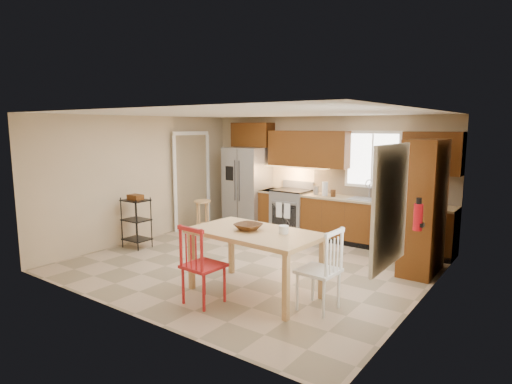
{
  "coord_description": "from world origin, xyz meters",
  "views": [
    {
      "loc": [
        4.14,
        -5.61,
        2.29
      ],
      "look_at": [
        -0.21,
        0.4,
        1.15
      ],
      "focal_mm": 30.0,
      "sensor_mm": 36.0,
      "label": 1
    }
  ],
  "objects_px": {
    "range_stove": "(292,212)",
    "bar_stool": "(203,217)",
    "refrigerator": "(247,187)",
    "soap_bottle": "(383,197)",
    "dining_table": "(255,263)",
    "table_bowl": "(248,230)",
    "table_jar": "(284,231)",
    "chair_white": "(318,269)",
    "chair_red": "(204,264)",
    "utility_cart": "(136,223)",
    "pantry": "(424,207)",
    "fire_extinguisher": "(418,217)"
  },
  "relations": [
    {
      "from": "chair_red",
      "to": "utility_cart",
      "type": "relative_size",
      "value": 1.08
    },
    {
      "from": "table_bowl",
      "to": "table_jar",
      "type": "relative_size",
      "value": 2.07
    },
    {
      "from": "refrigerator",
      "to": "bar_stool",
      "type": "distance_m",
      "value": 1.3
    },
    {
      "from": "range_stove",
      "to": "bar_stool",
      "type": "bearing_deg",
      "value": -142.15
    },
    {
      "from": "pantry",
      "to": "chair_white",
      "type": "xyz_separation_m",
      "value": [
        -0.67,
        -2.19,
        -0.53
      ]
    },
    {
      "from": "bar_stool",
      "to": "utility_cart",
      "type": "height_order",
      "value": "utility_cart"
    },
    {
      "from": "soap_bottle",
      "to": "fire_extinguisher",
      "type": "bearing_deg",
      "value": -59.47
    },
    {
      "from": "refrigerator",
      "to": "dining_table",
      "type": "bearing_deg",
      "value": -51.56
    },
    {
      "from": "fire_extinguisher",
      "to": "range_stove",
      "type": "bearing_deg",
      "value": 147.38
    },
    {
      "from": "table_bowl",
      "to": "table_jar",
      "type": "bearing_deg",
      "value": 12.53
    },
    {
      "from": "dining_table",
      "to": "table_bowl",
      "type": "distance_m",
      "value": 0.46
    },
    {
      "from": "dining_table",
      "to": "chair_red",
      "type": "relative_size",
      "value": 1.7
    },
    {
      "from": "dining_table",
      "to": "fire_extinguisher",
      "type": "bearing_deg",
      "value": 36.12
    },
    {
      "from": "table_jar",
      "to": "fire_extinguisher",
      "type": "bearing_deg",
      "value": 37.19
    },
    {
      "from": "dining_table",
      "to": "chair_red",
      "type": "xyz_separation_m",
      "value": [
        -0.35,
        -0.65,
        0.09
      ]
    },
    {
      "from": "refrigerator",
      "to": "soap_bottle",
      "type": "distance_m",
      "value": 3.18
    },
    {
      "from": "soap_bottle",
      "to": "utility_cart",
      "type": "distance_m",
      "value": 4.67
    },
    {
      "from": "pantry",
      "to": "table_bowl",
      "type": "bearing_deg",
      "value": -127.6
    },
    {
      "from": "refrigerator",
      "to": "fire_extinguisher",
      "type": "distance_m",
      "value": 4.76
    },
    {
      "from": "pantry",
      "to": "chair_white",
      "type": "bearing_deg",
      "value": -106.88
    },
    {
      "from": "refrigerator",
      "to": "pantry",
      "type": "height_order",
      "value": "pantry"
    },
    {
      "from": "refrigerator",
      "to": "range_stove",
      "type": "bearing_deg",
      "value": 2.99
    },
    {
      "from": "dining_table",
      "to": "chair_red",
      "type": "distance_m",
      "value": 0.74
    },
    {
      "from": "soap_bottle",
      "to": "pantry",
      "type": "distance_m",
      "value": 1.31
    },
    {
      "from": "fire_extinguisher",
      "to": "table_jar",
      "type": "height_order",
      "value": "fire_extinguisher"
    },
    {
      "from": "refrigerator",
      "to": "chair_white",
      "type": "height_order",
      "value": "refrigerator"
    },
    {
      "from": "refrigerator",
      "to": "fire_extinguisher",
      "type": "bearing_deg",
      "value": -24.52
    },
    {
      "from": "fire_extinguisher",
      "to": "utility_cart",
      "type": "relative_size",
      "value": 0.37
    },
    {
      "from": "soap_bottle",
      "to": "pantry",
      "type": "height_order",
      "value": "pantry"
    },
    {
      "from": "range_stove",
      "to": "chair_white",
      "type": "distance_m",
      "value": 3.93
    },
    {
      "from": "refrigerator",
      "to": "soap_bottle",
      "type": "relative_size",
      "value": 9.53
    },
    {
      "from": "refrigerator",
      "to": "fire_extinguisher",
      "type": "xyz_separation_m",
      "value": [
        4.33,
        -1.98,
        0.19
      ]
    },
    {
      "from": "soap_bottle",
      "to": "pantry",
      "type": "relative_size",
      "value": 0.09
    },
    {
      "from": "chair_white",
      "to": "bar_stool",
      "type": "height_order",
      "value": "chair_white"
    },
    {
      "from": "pantry",
      "to": "dining_table",
      "type": "distance_m",
      "value": 2.83
    },
    {
      "from": "chair_red",
      "to": "chair_white",
      "type": "height_order",
      "value": "same"
    },
    {
      "from": "dining_table",
      "to": "chair_white",
      "type": "height_order",
      "value": "chair_white"
    },
    {
      "from": "refrigerator",
      "to": "table_bowl",
      "type": "xyz_separation_m",
      "value": [
        2.4,
        -3.17,
        -0.03
      ]
    },
    {
      "from": "range_stove",
      "to": "dining_table",
      "type": "xyz_separation_m",
      "value": [
        1.36,
        -3.23,
        -0.02
      ]
    },
    {
      "from": "chair_white",
      "to": "table_jar",
      "type": "height_order",
      "value": "chair_white"
    },
    {
      "from": "range_stove",
      "to": "dining_table",
      "type": "height_order",
      "value": "range_stove"
    },
    {
      "from": "range_stove",
      "to": "chair_red",
      "type": "distance_m",
      "value": 4.01
    },
    {
      "from": "range_stove",
      "to": "bar_stool",
      "type": "distance_m",
      "value": 1.92
    },
    {
      "from": "range_stove",
      "to": "utility_cart",
      "type": "distance_m",
      "value": 3.25
    },
    {
      "from": "range_stove",
      "to": "bar_stool",
      "type": "relative_size",
      "value": 1.27
    },
    {
      "from": "fire_extinguisher",
      "to": "chair_red",
      "type": "height_order",
      "value": "fire_extinguisher"
    },
    {
      "from": "chair_red",
      "to": "table_jar",
      "type": "height_order",
      "value": "chair_red"
    },
    {
      "from": "range_stove",
      "to": "soap_bottle",
      "type": "distance_m",
      "value": 2.1
    },
    {
      "from": "soap_bottle",
      "to": "utility_cart",
      "type": "xyz_separation_m",
      "value": [
        -3.83,
        -2.62,
        -0.51
      ]
    },
    {
      "from": "bar_stool",
      "to": "refrigerator",
      "type": "bearing_deg",
      "value": 72.11
    }
  ]
}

